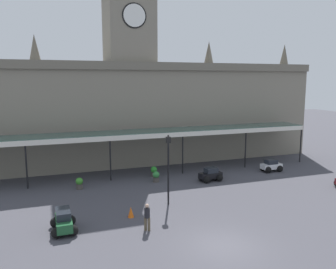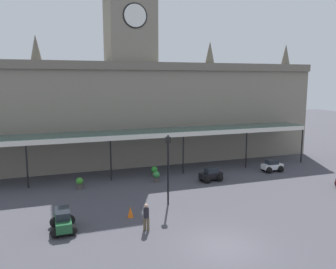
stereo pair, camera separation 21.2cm
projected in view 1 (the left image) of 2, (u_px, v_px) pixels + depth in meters
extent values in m
plane|color=#43424A|center=(224.00, 246.00, 18.82)|extent=(140.00, 140.00, 0.00)
cube|color=gray|center=(130.00, 113.00, 37.76)|extent=(41.71, 6.11, 10.73)
cube|color=#6C6558|center=(137.00, 66.00, 34.00)|extent=(41.71, 0.30, 0.80)
cube|color=gray|center=(129.00, 28.00, 36.36)|extent=(4.80, 4.80, 7.21)
cylinder|color=white|center=(134.00, 15.00, 33.94)|extent=(2.20, 0.12, 2.20)
cylinder|color=black|center=(134.00, 16.00, 33.97)|extent=(2.46, 0.06, 2.46)
cone|color=#5F594E|center=(35.00, 48.00, 33.59)|extent=(1.10, 1.10, 2.60)
cone|color=#5F594E|center=(209.00, 53.00, 39.84)|extent=(1.10, 1.10, 2.60)
cone|color=#5F594E|center=(284.00, 55.00, 43.33)|extent=(1.10, 1.10, 2.60)
cube|color=#38564C|center=(143.00, 132.00, 33.08)|extent=(34.82, 3.20, 0.16)
cube|color=silver|center=(148.00, 136.00, 31.62)|extent=(34.82, 0.12, 0.44)
cylinder|color=black|center=(26.00, 165.00, 28.57)|extent=(0.14, 0.14, 3.98)
cylinder|color=black|center=(110.00, 159.00, 30.89)|extent=(0.14, 0.14, 3.98)
cylinder|color=black|center=(183.00, 153.00, 33.21)|extent=(0.14, 0.14, 3.98)
cylinder|color=black|center=(245.00, 148.00, 35.53)|extent=(0.14, 0.14, 3.98)
cylinder|color=black|center=(301.00, 144.00, 37.85)|extent=(0.14, 0.14, 3.98)
cube|color=#1E512D|center=(64.00, 223.00, 20.61)|extent=(0.92, 2.26, 0.55)
cube|color=#1E232B|center=(63.00, 214.00, 20.72)|extent=(0.85, 1.56, 0.45)
sphere|color=black|center=(73.00, 230.00, 20.08)|extent=(0.64, 0.64, 0.64)
sphere|color=black|center=(57.00, 233.00, 19.78)|extent=(0.64, 0.64, 0.64)
sphere|color=black|center=(71.00, 220.00, 21.52)|extent=(0.64, 0.64, 0.64)
sphere|color=black|center=(55.00, 222.00, 21.21)|extent=(0.64, 0.64, 0.64)
cube|color=silver|center=(271.00, 166.00, 34.22)|extent=(2.05, 0.89, 0.50)
cube|color=#1E232B|center=(271.00, 162.00, 34.13)|extent=(1.10, 0.80, 0.42)
sphere|color=black|center=(274.00, 167.00, 34.88)|extent=(0.64, 0.64, 0.64)
sphere|color=black|center=(280.00, 169.00, 34.06)|extent=(0.64, 0.64, 0.64)
sphere|color=black|center=(263.00, 168.00, 34.43)|extent=(0.64, 0.64, 0.64)
sphere|color=black|center=(268.00, 170.00, 33.61)|extent=(0.64, 0.64, 0.64)
cube|color=black|center=(210.00, 175.00, 30.97)|extent=(2.13, 1.10, 0.50)
cube|color=#1E232B|center=(211.00, 170.00, 30.92)|extent=(1.18, 0.92, 0.42)
sphere|color=black|center=(207.00, 180.00, 30.32)|extent=(0.64, 0.64, 0.64)
sphere|color=black|center=(201.00, 177.00, 31.10)|extent=(0.64, 0.64, 0.64)
sphere|color=black|center=(219.00, 178.00, 30.91)|extent=(0.64, 0.64, 0.64)
sphere|color=black|center=(214.00, 175.00, 31.69)|extent=(0.64, 0.64, 0.64)
cylinder|color=brown|center=(145.00, 224.00, 20.79)|extent=(0.17, 0.17, 0.82)
cylinder|color=brown|center=(149.00, 224.00, 20.72)|extent=(0.17, 0.17, 0.82)
cylinder|color=black|center=(147.00, 213.00, 20.64)|extent=(0.34, 0.34, 0.62)
sphere|color=tan|center=(147.00, 206.00, 20.58)|extent=(0.23, 0.23, 0.23)
cylinder|color=black|center=(168.00, 174.00, 24.85)|extent=(0.13, 0.13, 4.55)
cube|color=black|center=(168.00, 140.00, 24.46)|extent=(0.30, 0.30, 0.44)
sphere|color=black|center=(168.00, 136.00, 24.42)|extent=(0.14, 0.14, 0.14)
cone|color=orange|center=(131.00, 212.00, 22.77)|extent=(0.40, 0.40, 0.71)
cylinder|color=#47423D|center=(156.00, 180.00, 30.71)|extent=(0.56, 0.56, 0.42)
sphere|color=#307D3A|center=(156.00, 175.00, 30.64)|extent=(0.60, 0.60, 0.60)
cylinder|color=#47423D|center=(80.00, 186.00, 28.72)|extent=(0.56, 0.56, 0.42)
sphere|color=#388529|center=(79.00, 181.00, 28.65)|extent=(0.60, 0.60, 0.60)
cylinder|color=#47423D|center=(154.00, 174.00, 32.45)|extent=(0.56, 0.56, 0.42)
sphere|color=#28872A|center=(154.00, 170.00, 32.38)|extent=(0.60, 0.60, 0.60)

